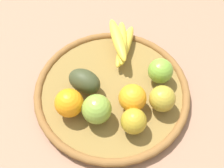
# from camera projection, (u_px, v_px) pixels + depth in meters

# --- Properties ---
(ground_plane) EXTENTS (2.40, 2.40, 0.00)m
(ground_plane) POSITION_uv_depth(u_px,v_px,m) (112.00, 94.00, 0.80)
(ground_plane) COLOR #976C53
(ground_plane) RESTS_ON ground
(basket) EXTENTS (0.43, 0.43, 0.03)m
(basket) POSITION_uv_depth(u_px,v_px,m) (112.00, 91.00, 0.78)
(basket) COLOR olive
(basket) RESTS_ON ground_plane
(apple_2) EXTENTS (0.10, 0.10, 0.08)m
(apple_2) POSITION_uv_depth(u_px,v_px,m) (97.00, 109.00, 0.69)
(apple_2) COLOR olive
(apple_2) RESTS_ON basket
(banana_bunch) EXTENTS (0.11, 0.17, 0.06)m
(banana_bunch) POSITION_uv_depth(u_px,v_px,m) (122.00, 43.00, 0.82)
(banana_bunch) COLOR yellow
(banana_bunch) RESTS_ON basket
(orange_1) EXTENTS (0.10, 0.10, 0.07)m
(orange_1) POSITION_uv_depth(u_px,v_px,m) (132.00, 98.00, 0.71)
(orange_1) COLOR orange
(orange_1) RESTS_ON basket
(avocado) EXTENTS (0.10, 0.08, 0.06)m
(avocado) POSITION_uv_depth(u_px,v_px,m) (84.00, 81.00, 0.75)
(avocado) COLOR #373C21
(avocado) RESTS_ON basket
(apple_0) EXTENTS (0.08, 0.08, 0.07)m
(apple_0) POSITION_uv_depth(u_px,v_px,m) (162.00, 99.00, 0.71)
(apple_0) COLOR #AF952E
(apple_0) RESTS_ON basket
(orange_0) EXTENTS (0.10, 0.10, 0.07)m
(orange_0) POSITION_uv_depth(u_px,v_px,m) (69.00, 103.00, 0.70)
(orange_0) COLOR orange
(orange_0) RESTS_ON basket
(apple_1) EXTENTS (0.10, 0.10, 0.07)m
(apple_1) POSITION_uv_depth(u_px,v_px,m) (160.00, 71.00, 0.76)
(apple_1) COLOR #78A634
(apple_1) RESTS_ON basket
(apple_3) EXTENTS (0.07, 0.07, 0.07)m
(apple_3) POSITION_uv_depth(u_px,v_px,m) (134.00, 121.00, 0.68)
(apple_3) COLOR #B19124
(apple_3) RESTS_ON basket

